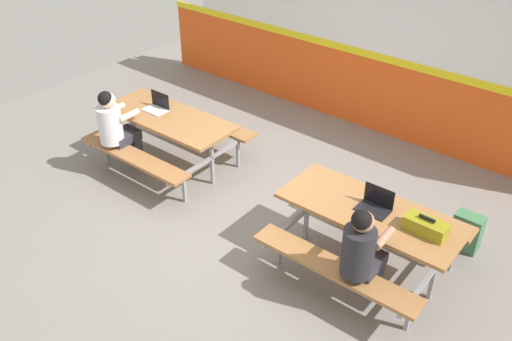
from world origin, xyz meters
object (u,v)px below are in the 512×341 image
at_px(student_further, 362,251).
at_px(laptop_dark, 375,205).
at_px(toolbox_grey, 425,226).
at_px(student_nearer, 116,126).
at_px(picnic_table_left, 169,127).
at_px(picnic_table_right, 369,223).
at_px(backpack_dark, 467,232).
at_px(laptop_silver, 157,106).

distance_m(student_further, laptop_dark, 0.63).
bearing_deg(toolbox_grey, student_further, -120.69).
xyz_separation_m(laptop_dark, toolbox_grey, (0.54, -0.03, 0.02)).
distance_m(student_further, toolbox_grey, 0.66).
bearing_deg(student_nearer, toolbox_grey, 6.74).
height_order(picnic_table_left, picnic_table_right, same).
distance_m(laptop_dark, backpack_dark, 1.28).
bearing_deg(student_further, student_nearer, 178.49).
relative_size(picnic_table_right, student_nearer, 1.53).
relative_size(picnic_table_right, backpack_dark, 4.20).
bearing_deg(student_nearer, laptop_silver, 78.49).
relative_size(picnic_table_left, laptop_dark, 5.70).
bearing_deg(picnic_table_left, laptop_silver, 172.46).
height_order(picnic_table_right, laptop_silver, laptop_silver).
height_order(picnic_table_left, toolbox_grey, toolbox_grey).
relative_size(picnic_table_left, laptop_silver, 5.70).
bearing_deg(student_further, laptop_silver, 168.82).
distance_m(picnic_table_right, backpack_dark, 1.24).
height_order(picnic_table_left, laptop_dark, laptop_dark).
bearing_deg(backpack_dark, student_further, -107.47).
bearing_deg(laptop_dark, picnic_table_right, -118.80).
bearing_deg(laptop_dark, picnic_table_left, 178.71).
xyz_separation_m(laptop_silver, backpack_dark, (3.98, 0.82, -0.57)).
height_order(picnic_table_right, student_further, student_further).
distance_m(picnic_table_left, student_nearer, 0.69).
bearing_deg(toolbox_grey, laptop_silver, 178.08).
relative_size(picnic_table_left, toolbox_grey, 4.62).
xyz_separation_m(student_nearer, laptop_dark, (3.42, 0.49, 0.08)).
bearing_deg(student_further, laptop_dark, 109.28).
bearing_deg(picnic_table_right, student_nearer, -172.33).
relative_size(student_further, laptop_dark, 3.72).
bearing_deg(laptop_silver, picnic_table_right, -2.44).
bearing_deg(picnic_table_right, picnic_table_left, 177.98).
bearing_deg(backpack_dark, picnic_table_left, -167.10).
bearing_deg(laptop_dark, student_nearer, -171.75).
distance_m(picnic_table_right, student_nearer, 3.43).
relative_size(picnic_table_left, student_further, 1.53).
xyz_separation_m(laptop_dark, backpack_dark, (0.68, 0.92, -0.57)).
distance_m(picnic_table_left, laptop_dark, 3.05).
xyz_separation_m(picnic_table_left, toolbox_grey, (3.59, -0.10, 0.24)).
relative_size(picnic_table_left, backpack_dark, 4.20).
distance_m(student_nearer, laptop_dark, 3.45).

